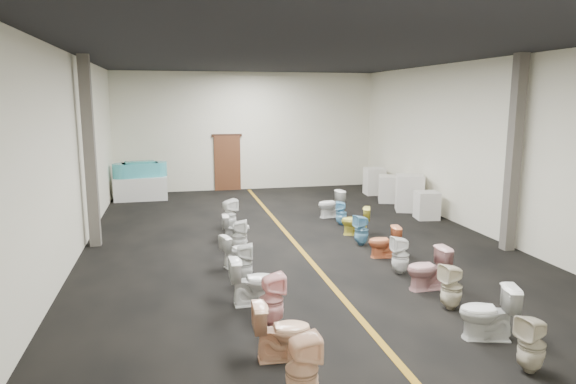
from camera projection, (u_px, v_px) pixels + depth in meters
name	position (u px, v px, depth m)	size (l,w,h in m)	color
floor	(296.00, 244.00, 12.50)	(16.00, 16.00, 0.00)	black
ceiling	(297.00, 54.00, 11.70)	(16.00, 16.00, 0.00)	black
wall_back	(247.00, 131.00, 19.78)	(10.00, 10.00, 0.00)	beige
wall_front	(515.00, 246.00, 4.42)	(10.00, 10.00, 0.00)	beige
wall_left	(70.00, 158.00, 11.01)	(16.00, 16.00, 0.00)	beige
wall_right	(485.00, 148.00, 13.19)	(16.00, 16.00, 0.00)	beige
aisle_stripe	(296.00, 244.00, 12.50)	(0.12, 15.60, 0.01)	#906415
back_door	(227.00, 163.00, 19.76)	(1.00, 0.10, 2.10)	#562D19
door_frame	(227.00, 135.00, 19.58)	(1.15, 0.08, 0.10)	#331C11
column_left	(90.00, 153.00, 12.03)	(0.25, 0.25, 4.50)	#59544C
column_right	(514.00, 154.00, 11.69)	(0.25, 0.25, 4.50)	#59544C
display_table	(141.00, 188.00, 18.00)	(1.80, 0.90, 0.80)	silver
bathtub	(140.00, 169.00, 17.88)	(1.83, 0.92, 0.55)	#3EA8B3
appliance_crate_a	(427.00, 205.00, 15.10)	(0.63, 0.63, 0.81)	silver
appliance_crate_b	(409.00, 193.00, 16.18)	(0.83, 0.83, 1.14)	silver
appliance_crate_c	(390.00, 189.00, 17.59)	(0.79, 0.79, 0.89)	silver
appliance_crate_d	(374.00, 181.00, 18.97)	(0.69, 0.69, 0.98)	white
toilet_left_1	(302.00, 370.00, 5.90)	(0.39, 0.40, 0.86)	beige
toilet_left_2	(282.00, 331.00, 6.95)	(0.45, 0.79, 0.81)	#F6BB92
toilet_left_3	(272.00, 300.00, 7.98)	(0.38, 0.39, 0.84)	#FCB6B4
toilet_left_4	(253.00, 281.00, 8.81)	(0.46, 0.81, 0.83)	white
toilet_left_5	(244.00, 263.00, 9.85)	(0.35, 0.35, 0.77)	silver
toilet_left_6	(237.00, 250.00, 10.83)	(0.39, 0.68, 0.69)	white
toilet_left_7	(239.00, 236.00, 11.80)	(0.34, 0.35, 0.76)	white
toilet_left_8	(236.00, 228.00, 12.67)	(0.39, 0.68, 0.69)	silver
toilet_left_9	(229.00, 215.00, 13.73)	(0.39, 0.40, 0.86)	white
toilet_right_0	(532.00, 344.00, 6.60)	(0.35, 0.35, 0.77)	beige
toilet_right_1	(488.00, 312.00, 7.52)	(0.46, 0.81, 0.83)	white
toilet_right_2	(451.00, 287.00, 8.59)	(0.35, 0.36, 0.79)	beige
toilet_right_3	(428.00, 269.00, 9.49)	(0.45, 0.79, 0.80)	#CF9596
toilet_right_4	(400.00, 255.00, 10.35)	(0.35, 0.36, 0.77)	white
toilet_right_5	(384.00, 242.00, 11.44)	(0.40, 0.69, 0.71)	#E07444
toilet_right_6	(361.00, 230.00, 12.36)	(0.34, 0.34, 0.75)	#6FB1D4
toilet_right_7	(356.00, 221.00, 13.30)	(0.42, 0.73, 0.75)	#E1D347
toilet_right_8	(341.00, 213.00, 14.37)	(0.31, 0.31, 0.68)	#72BCE7
toilet_right_9	(331.00, 204.00, 15.31)	(0.45, 0.78, 0.80)	white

